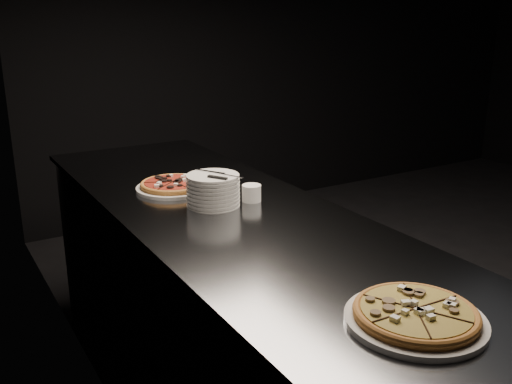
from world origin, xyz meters
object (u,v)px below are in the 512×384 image
ramekin (251,193)px  pizza_mushroom (415,315)px  pizza_tomato (173,185)px  plate_stack (213,190)px  cutlery (216,175)px  counter (235,329)px

ramekin → pizza_mushroom: bearing=-97.9°
pizza_tomato → ramekin: bearing=-56.0°
plate_stack → cutlery: bearing=-62.4°
cutlery → counter: bearing=-113.7°
cutlery → ramekin: size_ratio=2.79×
pizza_mushroom → ramekin: (0.13, 0.95, 0.01)m
pizza_mushroom → cutlery: 0.97m
cutlery → ramekin: 0.16m
pizza_tomato → plate_stack: bearing=-78.9°
counter → pizza_tomato: size_ratio=7.20×
cutlery → plate_stack: bearing=86.5°
pizza_tomato → ramekin: ramekin is taller
pizza_mushroom → pizza_tomato: bearing=92.8°
plate_stack → cutlery: cutlery is taller
counter → pizza_mushroom: size_ratio=7.67×
pizza_tomato → ramekin: size_ratio=4.75×
ramekin → pizza_tomato: bearing=124.0°
pizza_mushroom → counter: bearing=89.4°
plate_stack → counter: bearing=-79.8°
pizza_mushroom → pizza_tomato: size_ratio=0.94×
counter → cutlery: (-0.01, 0.10, 0.58)m
pizza_mushroom → cutlery: cutlery is taller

